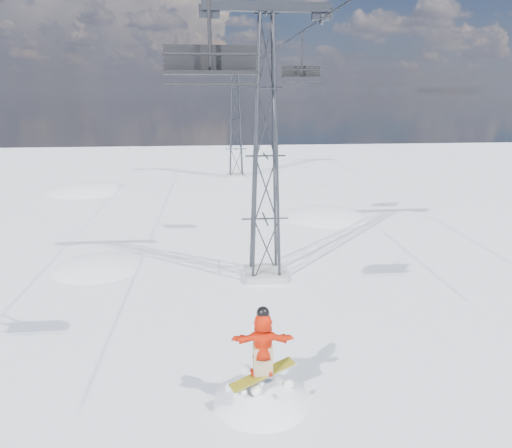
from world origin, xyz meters
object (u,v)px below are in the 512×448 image
(lift_tower_far, at_px, (236,120))
(lift_tower_near, at_px, (265,157))
(snowboarder_jump, at_px, (261,448))
(lift_chair_near, at_px, (210,62))

(lift_tower_far, bearing_deg, lift_tower_near, -90.00)
(snowboarder_jump, bearing_deg, lift_tower_far, 88.21)
(lift_tower_near, bearing_deg, lift_tower_far, 90.00)
(lift_tower_near, height_order, snowboarder_jump, lift_tower_near)
(lift_tower_near, bearing_deg, lift_chair_near, -105.04)
(lift_tower_near, bearing_deg, snowboarder_jump, -97.01)
(lift_tower_far, height_order, snowboarder_jump, lift_tower_far)
(snowboarder_jump, distance_m, lift_chair_near, 10.45)
(lift_tower_near, distance_m, lift_chair_near, 9.09)
(lift_tower_near, distance_m, snowboarder_jump, 11.15)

